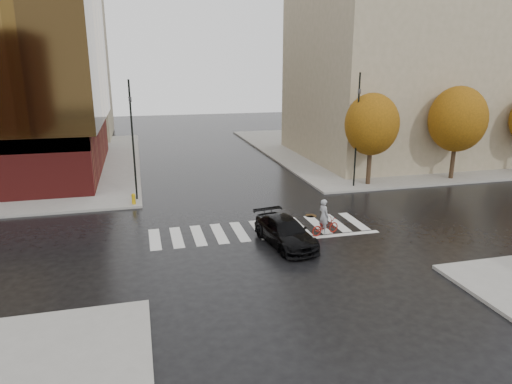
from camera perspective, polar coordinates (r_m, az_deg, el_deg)
ground at (r=24.00m, az=0.79°, el=-5.15°), size 120.00×120.00×0.00m
sidewalk_ne at (r=51.15m, az=17.56°, el=5.42°), size 30.00×30.00×0.15m
crosswalk at (r=24.45m, az=0.48°, el=-4.73°), size 12.00×3.00×0.01m
building_ne_tan at (r=44.95m, az=16.80°, el=15.82°), size 16.00×16.00×18.00m
building_nw_far at (r=59.50m, az=-25.30°, el=15.79°), size 14.00×12.00×20.00m
tree_ne_a at (r=33.38m, az=14.27°, el=8.18°), size 3.80×3.80×6.50m
tree_ne_b at (r=37.22m, az=23.89°, el=8.31°), size 4.20×4.20×6.89m
sedan at (r=22.34m, az=3.68°, el=-5.00°), size 2.49×4.73×1.31m
cyclist at (r=23.86m, az=8.58°, el=-3.80°), size 1.78×1.04×1.91m
traffic_light_nw at (r=29.54m, az=-15.21°, el=7.20°), size 0.21×0.18×7.52m
traffic_light_ne at (r=32.55m, az=12.55°, el=8.54°), size 0.22×0.24×7.86m
fire_hydrant at (r=29.25m, az=-15.06°, el=-0.75°), size 0.25×0.25×0.70m
manhole at (r=26.84m, az=6.85°, el=-2.97°), size 0.69×0.69×0.01m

